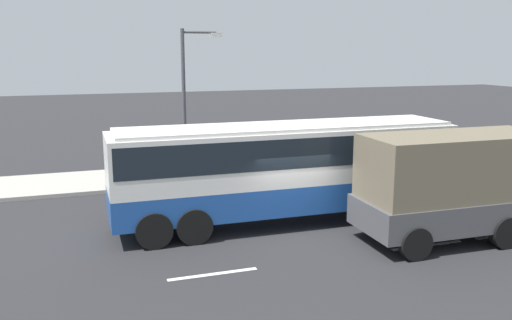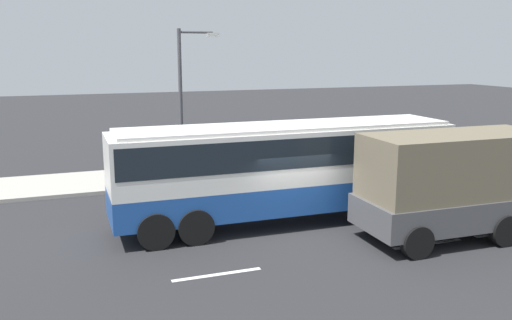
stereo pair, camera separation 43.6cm
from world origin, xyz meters
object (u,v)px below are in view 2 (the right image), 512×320
(coach_bus, at_px, (286,162))
(cargo_truck, at_px, (479,181))
(pedestrian_at_crossing, at_px, (256,152))
(street_lamp, at_px, (185,95))
(pedestrian_near_curb, at_px, (189,152))

(coach_bus, bearing_deg, cargo_truck, -31.77)
(coach_bus, relative_size, cargo_truck, 1.39)
(coach_bus, relative_size, pedestrian_at_crossing, 6.84)
(cargo_truck, xyz_separation_m, pedestrian_at_crossing, (-3.82, 9.90, -0.60))
(coach_bus, distance_m, cargo_truck, 6.11)
(pedestrian_at_crossing, relative_size, street_lamp, 0.26)
(coach_bus, height_order, pedestrian_near_curb, coach_bus)
(coach_bus, xyz_separation_m, pedestrian_near_curb, (-1.49, 7.96, -0.97))
(street_lamp, bearing_deg, cargo_truck, -53.19)
(cargo_truck, height_order, street_lamp, street_lamp)
(coach_bus, distance_m, pedestrian_at_crossing, 6.84)
(pedestrian_near_curb, bearing_deg, coach_bus, 123.60)
(coach_bus, height_order, cargo_truck, coach_bus)
(pedestrian_near_curb, xyz_separation_m, pedestrian_at_crossing, (2.83, -1.32, 0.03))
(cargo_truck, distance_m, pedestrian_near_curb, 13.05)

